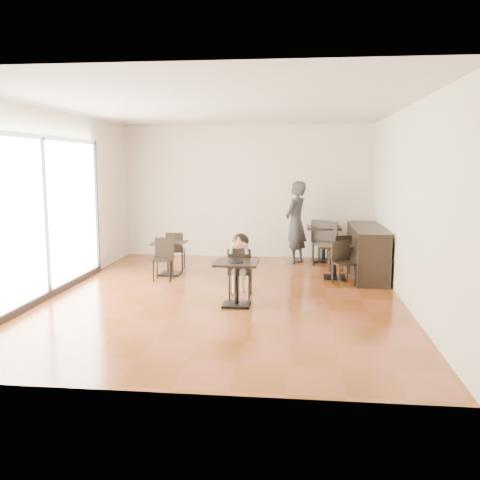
# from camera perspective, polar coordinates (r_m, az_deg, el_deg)

# --- Properties ---
(floor) EXTENTS (6.00, 8.00, 0.01)m
(floor) POSITION_cam_1_polar(r_m,az_deg,el_deg) (9.33, -1.65, -5.94)
(floor) COLOR brown
(floor) RESTS_ON ground
(ceiling) EXTENTS (6.00, 8.00, 0.01)m
(ceiling) POSITION_cam_1_polar(r_m,az_deg,el_deg) (9.10, -1.74, 14.00)
(ceiling) COLOR silver
(ceiling) RESTS_ON floor
(wall_back) EXTENTS (6.00, 0.01, 3.20)m
(wall_back) POSITION_cam_1_polar(r_m,az_deg,el_deg) (13.04, 0.77, 5.20)
(wall_back) COLOR silver
(wall_back) RESTS_ON floor
(wall_front) EXTENTS (6.00, 0.01, 3.20)m
(wall_front) POSITION_cam_1_polar(r_m,az_deg,el_deg) (5.16, -7.91, 0.60)
(wall_front) COLOR silver
(wall_front) RESTS_ON floor
(wall_left) EXTENTS (0.01, 8.00, 3.20)m
(wall_left) POSITION_cam_1_polar(r_m,az_deg,el_deg) (9.95, -19.11, 3.83)
(wall_left) COLOR silver
(wall_left) RESTS_ON floor
(wall_right) EXTENTS (0.01, 8.00, 3.20)m
(wall_right) POSITION_cam_1_polar(r_m,az_deg,el_deg) (9.15, 17.28, 3.57)
(wall_right) COLOR silver
(wall_right) RESTS_ON floor
(storefront_window) EXTENTS (0.04, 4.50, 2.60)m
(storefront_window) POSITION_cam_1_polar(r_m,az_deg,el_deg) (9.50, -20.18, 2.39)
(storefront_window) COLOR white
(storefront_window) RESTS_ON floor
(child_table) EXTENTS (0.68, 0.68, 0.72)m
(child_table) POSITION_cam_1_polar(r_m,az_deg,el_deg) (8.60, -0.37, -4.68)
(child_table) COLOR black
(child_table) RESTS_ON floor
(child_chair) EXTENTS (0.39, 0.39, 0.87)m
(child_chair) POSITION_cam_1_polar(r_m,az_deg,el_deg) (9.12, 0.03, -3.47)
(child_chair) COLOR black
(child_chair) RESTS_ON floor
(child) EXTENTS (0.39, 0.55, 1.10)m
(child) POSITION_cam_1_polar(r_m,az_deg,el_deg) (9.09, 0.03, -2.78)
(child) COLOR gray
(child) RESTS_ON child_chair
(plate) EXTENTS (0.24, 0.24, 0.01)m
(plate) POSITION_cam_1_polar(r_m,az_deg,el_deg) (8.43, -0.45, -2.39)
(plate) COLOR black
(plate) RESTS_ON child_table
(pizza_slice) EXTENTS (0.25, 0.20, 0.06)m
(pizza_slice) POSITION_cam_1_polar(r_m,az_deg,el_deg) (8.84, -0.10, -0.46)
(pizza_slice) COLOR tan
(pizza_slice) RESTS_ON child
(adult_patron) EXTENTS (0.69, 0.81, 1.88)m
(adult_patron) POSITION_cam_1_polar(r_m,az_deg,el_deg) (12.29, 5.97, 1.88)
(adult_patron) COLOR #323337
(adult_patron) RESTS_ON floor
(cafe_table_mid) EXTENTS (0.82, 0.82, 0.67)m
(cafe_table_mid) POSITION_cam_1_polar(r_m,az_deg,el_deg) (10.80, 10.04, -2.29)
(cafe_table_mid) COLOR black
(cafe_table_mid) RESTS_ON floor
(cafe_table_left) EXTENTS (0.69, 0.69, 0.69)m
(cafe_table_left) POSITION_cam_1_polar(r_m,az_deg,el_deg) (11.07, -7.49, -1.95)
(cafe_table_left) COLOR black
(cafe_table_left) RESTS_ON floor
(cafe_table_back) EXTENTS (1.03, 1.03, 0.82)m
(cafe_table_back) POSITION_cam_1_polar(r_m,az_deg,el_deg) (12.61, 8.89, -0.44)
(cafe_table_back) COLOR black
(cafe_table_back) RESTS_ON floor
(chair_mid_a) EXTENTS (0.47, 0.47, 0.81)m
(chair_mid_a) POSITION_cam_1_polar(r_m,az_deg,el_deg) (11.34, 10.57, -1.46)
(chair_mid_a) COLOR black
(chair_mid_a) RESTS_ON floor
(chair_mid_b) EXTENTS (0.47, 0.47, 0.81)m
(chair_mid_b) POSITION_cam_1_polar(r_m,az_deg,el_deg) (10.26, 11.01, -2.48)
(chair_mid_b) COLOR black
(chair_mid_b) RESTS_ON floor
(chair_left_a) EXTENTS (0.39, 0.39, 0.83)m
(chair_left_a) POSITION_cam_1_polar(r_m,az_deg,el_deg) (11.58, -6.85, -1.14)
(chair_left_a) COLOR black
(chair_left_a) RESTS_ON floor
(chair_left_b) EXTENTS (0.39, 0.39, 0.83)m
(chair_left_b) POSITION_cam_1_polar(r_m,az_deg,el_deg) (10.53, -8.21, -2.09)
(chair_left_b) COLOR black
(chair_left_b) RESTS_ON floor
(chair_back_a) EXTENTS (0.59, 0.59, 0.99)m
(chair_back_a) POSITION_cam_1_polar(r_m,az_deg,el_deg) (12.60, 8.90, -0.06)
(chair_back_a) COLOR black
(chair_back_a) RESTS_ON floor
(chair_back_b) EXTENTS (0.59, 0.59, 0.99)m
(chair_back_b) POSITION_cam_1_polar(r_m,az_deg,el_deg) (12.11, 9.00, -0.39)
(chair_back_b) COLOR black
(chair_back_b) RESTS_ON floor
(service_counter) EXTENTS (0.60, 2.40, 1.00)m
(service_counter) POSITION_cam_1_polar(r_m,az_deg,el_deg) (11.19, 13.37, -1.18)
(service_counter) COLOR black
(service_counter) RESTS_ON floor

